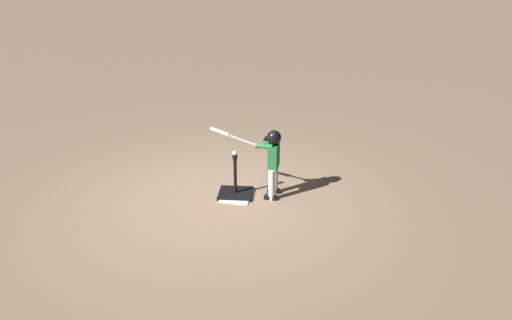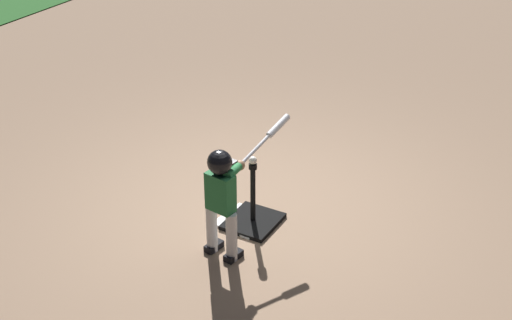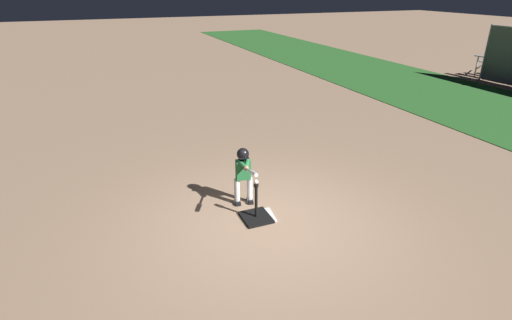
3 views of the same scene
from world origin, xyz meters
name	(u,v)px [view 2 (image 2 of 3)]	position (x,y,z in m)	size (l,w,h in m)	color
ground_plane	(253,207)	(0.00, 0.00, 0.00)	(90.00, 90.00, 0.00)	#93755B
home_plate	(244,221)	(-0.27, -0.05, 0.01)	(0.44, 0.44, 0.02)	white
batting_tee	(253,217)	(-0.25, -0.14, 0.07)	(0.51, 0.46, 0.64)	black
batter_child	(224,189)	(-0.77, -0.16, 0.66)	(1.06, 0.35, 1.04)	silver
baseball	(253,160)	(-0.25, -0.14, 0.68)	(0.07, 0.07, 0.07)	white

